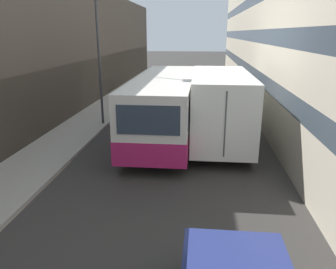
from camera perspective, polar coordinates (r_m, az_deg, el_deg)
The scene contains 8 objects.
ground_plane at distance 14.42m, azimuth 0.80°, elevation -1.58°, with size 150.00×150.00×0.00m, color #33302D.
sidewalk_left at distance 15.55m, azimuth -17.15°, elevation -0.68°, with size 2.38×60.00×0.15m.
building_left_shopfront at distance 15.96m, azimuth -26.02°, elevation 11.30°, with size 2.40×60.00×7.64m.
building_right_apartment at distance 14.22m, azimuth 23.90°, elevation 16.21°, with size 2.40×60.00×9.54m.
bus at distance 15.02m, azimuth -0.57°, elevation 5.16°, with size 2.52×9.57×2.82m.
box_truck at distance 15.06m, azimuth 8.90°, elevation 5.48°, with size 2.35×8.81×3.07m.
panel_van at distance 25.56m, azimuth 0.06°, elevation 9.09°, with size 1.90×4.14×1.81m.
street_lamp at distance 16.86m, azimuth -12.24°, elevation 18.15°, with size 0.36×0.80×7.07m.
Camera 1 is at (1.17, 1.41, 4.67)m, focal length 35.00 mm.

